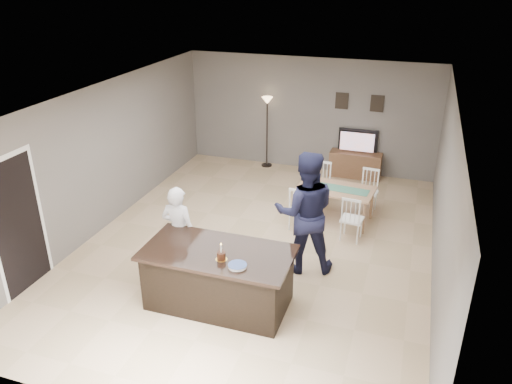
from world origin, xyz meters
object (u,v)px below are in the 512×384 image
(woman, at_px, (179,232))
(man, at_px, (305,212))
(television, at_px, (357,141))
(floor_lamp, at_px, (267,113))
(tv_console, at_px, (355,165))
(kitchen_island, at_px, (219,278))
(plate_stack, at_px, (237,266))
(birthday_cake, at_px, (221,256))
(dining_table, at_px, (335,194))

(woman, distance_m, man, 2.02)
(television, height_order, floor_lamp, floor_lamp)
(tv_console, distance_m, man, 4.29)
(kitchen_island, bearing_deg, television, 77.99)
(television, xyz_separation_m, floor_lamp, (-2.19, -0.05, 0.49))
(tv_console, bearing_deg, plate_stack, -97.68)
(tv_console, bearing_deg, floor_lamp, 179.48)
(television, relative_size, floor_lamp, 0.52)
(tv_console, relative_size, television, 1.31)
(tv_console, relative_size, plate_stack, 4.67)
(birthday_cake, bearing_deg, woman, 144.40)
(television, bearing_deg, man, 86.66)
(tv_console, height_order, man, man)
(tv_console, relative_size, woman, 0.78)
(television, distance_m, birthday_cake, 5.92)
(woman, bearing_deg, floor_lamp, -87.64)
(tv_console, bearing_deg, man, -93.39)
(tv_console, bearing_deg, television, 90.00)
(kitchen_island, xyz_separation_m, tv_console, (1.20, 5.57, -0.15))
(birthday_cake, relative_size, dining_table, 0.14)
(television, xyz_separation_m, woman, (-2.09, -5.09, -0.09))
(woman, xyz_separation_m, birthday_cake, (1.02, -0.73, 0.19))
(man, bearing_deg, plate_stack, 55.10)
(man, height_order, plate_stack, man)
(plate_stack, xyz_separation_m, floor_lamp, (-1.40, 5.88, 0.44))
(woman, distance_m, floor_lamp, 5.08)
(kitchen_island, bearing_deg, man, 54.87)
(television, bearing_deg, birthday_cake, 79.62)
(dining_table, bearing_deg, floor_lamp, 137.74)
(kitchen_island, height_order, plate_stack, plate_stack)
(tv_console, distance_m, birthday_cake, 5.89)
(birthday_cake, bearing_deg, plate_stack, -21.67)
(television, height_order, dining_table, television)
(floor_lamp, bearing_deg, birthday_cake, -78.94)
(tv_console, relative_size, birthday_cake, 4.73)
(man, bearing_deg, dining_table, -112.30)
(plate_stack, height_order, dining_table, plate_stack)
(television, height_order, birthday_cake, birthday_cake)
(tv_console, bearing_deg, birthday_cake, -100.51)
(tv_console, distance_m, dining_table, 2.37)
(man, xyz_separation_m, floor_lamp, (-1.94, 4.24, 0.33))
(man, bearing_deg, birthday_cake, 45.25)
(plate_stack, bearing_deg, birthday_cake, 158.33)
(kitchen_island, relative_size, man, 1.05)
(television, bearing_deg, dining_table, 88.43)
(man, relative_size, dining_table, 1.16)
(television, xyz_separation_m, plate_stack, (-0.79, -5.93, 0.06))
(kitchen_island, bearing_deg, plate_stack, -35.53)
(man, relative_size, plate_stack, 7.96)
(birthday_cake, bearing_deg, dining_table, 73.61)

